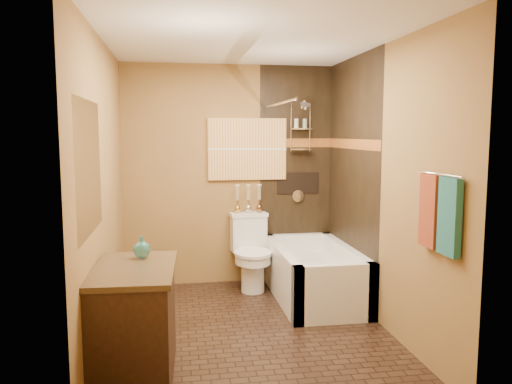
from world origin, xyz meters
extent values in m
plane|color=black|center=(0.00, 0.00, 0.00)|extent=(3.00, 3.00, 0.00)
cube|color=olive|center=(-1.20, 0.00, 1.25)|extent=(0.02, 3.00, 2.50)
cube|color=olive|center=(1.20, 0.00, 1.25)|extent=(0.02, 3.00, 2.50)
cube|color=olive|center=(0.00, 1.50, 1.25)|extent=(2.40, 0.02, 2.50)
cube|color=olive|center=(0.00, -1.50, 1.25)|extent=(2.40, 0.02, 2.50)
plane|color=silver|center=(0.00, 0.00, 2.50)|extent=(3.00, 3.00, 0.00)
cube|color=black|center=(0.78, 1.49, 1.25)|extent=(0.85, 0.01, 2.50)
cube|color=black|center=(1.19, 0.75, 1.25)|extent=(0.01, 1.50, 2.50)
cube|color=brown|center=(0.78, 1.48, 1.62)|extent=(0.85, 0.01, 0.10)
cube|color=brown|center=(1.18, 0.75, 1.62)|extent=(0.01, 1.50, 0.10)
cube|color=black|center=(0.80, 1.48, 1.15)|extent=(0.50, 0.01, 0.25)
cylinder|color=silver|center=(0.80, 1.35, 2.08)|extent=(0.02, 0.26, 0.02)
cylinder|color=silver|center=(0.80, 1.20, 2.03)|extent=(0.11, 0.11, 0.09)
cylinder|color=silver|center=(0.80, 1.47, 1.00)|extent=(0.14, 0.02, 0.14)
cylinder|color=silver|center=(0.40, 0.75, 2.02)|extent=(0.03, 1.55, 0.03)
cylinder|color=silver|center=(1.15, -1.05, 1.45)|extent=(0.02, 0.55, 0.02)
cube|color=#1D6158|center=(1.16, -1.18, 1.18)|extent=(0.05, 0.22, 0.52)
cube|color=maroon|center=(1.16, -0.92, 1.18)|extent=(0.05, 0.22, 0.52)
cube|color=orange|center=(0.20, 1.48, 1.55)|extent=(0.90, 0.04, 0.70)
cube|color=white|center=(-1.19, -0.71, 1.50)|extent=(0.01, 1.00, 0.90)
cube|color=white|center=(0.80, 0.05, 0.28)|extent=(0.80, 0.10, 0.55)
cube|color=white|center=(0.80, 1.45, 0.28)|extent=(0.80, 0.10, 0.55)
cube|color=white|center=(0.45, 0.75, 0.28)|extent=(0.10, 1.50, 0.55)
cube|color=white|center=(1.15, 0.75, 0.28)|extent=(0.10, 1.50, 0.55)
cube|color=white|center=(0.80, 0.75, 0.17)|extent=(0.64, 1.34, 0.35)
cube|color=white|center=(0.20, 1.39, 0.59)|extent=(0.41, 0.22, 0.40)
cube|color=white|center=(0.20, 1.39, 0.81)|extent=(0.44, 0.24, 0.04)
cylinder|color=white|center=(0.20, 1.08, 0.20)|extent=(0.25, 0.25, 0.40)
cylinder|color=white|center=(0.20, 1.08, 0.38)|extent=(0.39, 0.39, 0.10)
cylinder|color=white|center=(0.20, 1.08, 0.43)|extent=(0.41, 0.41, 0.03)
cube|color=black|center=(-0.92, -0.71, 0.38)|extent=(0.57, 0.89, 0.77)
cube|color=black|center=(-0.91, -0.71, 0.79)|extent=(0.60, 0.94, 0.04)
camera|label=1|loc=(-0.62, -4.17, 1.72)|focal=35.00mm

